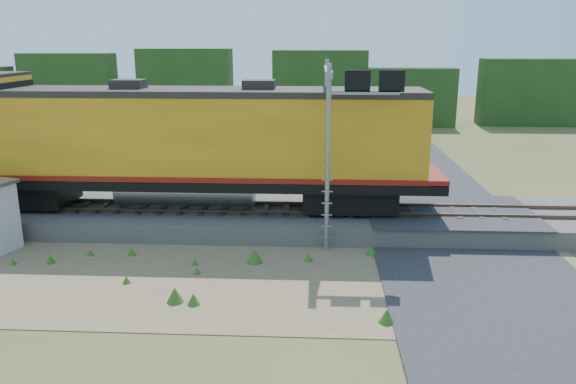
{
  "coord_description": "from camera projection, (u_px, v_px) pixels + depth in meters",
  "views": [
    {
      "loc": [
        1.29,
        -17.3,
        7.82
      ],
      "look_at": [
        0.21,
        3.0,
        2.4
      ],
      "focal_mm": 35.0,
      "sensor_mm": 36.0,
      "label": 1
    }
  ],
  "objects": [
    {
      "name": "ground",
      "position": [
        277.0,
        284.0,
        18.77
      ],
      "size": [
        140.0,
        140.0,
        0.0
      ],
      "primitive_type": "plane",
      "color": "#475123",
      "rests_on": "ground"
    },
    {
      "name": "ballast",
      "position": [
        287.0,
        219.0,
        24.46
      ],
      "size": [
        70.0,
        5.0,
        0.8
      ],
      "primitive_type": "cube",
      "color": "slate",
      "rests_on": "ground"
    },
    {
      "name": "rails",
      "position": [
        287.0,
        208.0,
        24.33
      ],
      "size": [
        70.0,
        1.54,
        0.16
      ],
      "color": "brown",
      "rests_on": "ballast"
    },
    {
      "name": "dirt_shoulder",
      "position": [
        220.0,
        276.0,
        19.35
      ],
      "size": [
        26.0,
        8.0,
        0.03
      ],
      "primitive_type": "cube",
      "color": "#8C7754",
      "rests_on": "ground"
    },
    {
      "name": "road",
      "position": [
        483.0,
        277.0,
        19.1
      ],
      "size": [
        7.0,
        66.0,
        0.86
      ],
      "color": "#38383A",
      "rests_on": "ground"
    },
    {
      "name": "tree_line_north",
      "position": [
        305.0,
        93.0,
        54.64
      ],
      "size": [
        130.0,
        3.0,
        6.5
      ],
      "color": "#1F3E16",
      "rests_on": "ground"
    },
    {
      "name": "weed_clumps",
      "position": [
        175.0,
        281.0,
        19.05
      ],
      "size": [
        15.0,
        6.2,
        0.56
      ],
      "primitive_type": null,
      "color": "#34631C",
      "rests_on": "ground"
    },
    {
      "name": "locomotive",
      "position": [
        176.0,
        142.0,
        23.84
      ],
      "size": [
        21.83,
        3.33,
        5.63
      ],
      "color": "black",
      "rests_on": "rails"
    },
    {
      "name": "signal_gantry",
      "position": [
        337.0,
        107.0,
        22.44
      ],
      "size": [
        2.82,
        6.2,
        7.1
      ],
      "color": "gray",
      "rests_on": "ground"
    }
  ]
}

